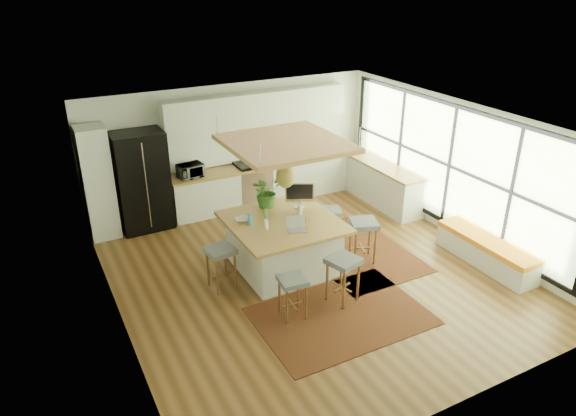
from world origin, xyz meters
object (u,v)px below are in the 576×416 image
stool_left_side (221,269)px  monitor (300,195)px  laptop (297,224)px  stool_right_back (329,226)px  island (283,244)px  stool_near_left (293,297)px  stool_near_right (343,281)px  stool_right_front (363,243)px  microwave (190,169)px  fridge (142,185)px  island_plant (267,194)px

stool_left_side → monitor: monitor is taller
laptop → monitor: monitor is taller
stool_right_back → stool_left_side: size_ratio=0.94×
island → stool_right_back: (1.23, 0.42, -0.11)m
stool_near_left → stool_right_back: (1.78, 1.79, 0.00)m
stool_near_left → stool_right_back: size_ratio=0.98×
island → monitor: monitor is taller
laptop → stool_right_back: bearing=52.1°
island → laptop: bearing=-85.4°
stool_right_back → monitor: (-0.72, -0.09, 0.83)m
stool_near_right → stool_right_front: stool_right_front is taller
stool_near_right → monitor: bearing=85.1°
stool_near_left → stool_near_right: size_ratio=0.88×
stool_near_left → microwave: (-0.21, 4.11, 0.74)m
fridge → stool_near_left: 4.37m
microwave → stool_near_right: bearing=-82.7°
stool_right_back → island_plant: (-1.22, 0.24, 0.82)m
island → stool_near_left: 1.47m
stool_near_left → island_plant: 2.26m
fridge → island: 3.33m
island → laptop: laptop is taller
island → microwave: (-0.75, 2.74, 0.63)m
stool_right_front → stool_left_side: (-2.60, 0.36, 0.00)m
fridge → stool_near_left: (1.23, -4.15, -0.57)m
stool_right_back → island: bearing=-161.0°
fridge → stool_right_back: 3.86m
fridge → monitor: (2.28, -2.45, 0.26)m
stool_near_left → laptop: laptop is taller
stool_right_front → microwave: (-2.15, 3.19, 0.74)m
laptop → microwave: 3.28m
fridge → island: bearing=-58.6°
laptop → monitor: bearing=74.7°
stool_near_left → stool_near_right: 0.91m
island → microwave: 2.91m
island → stool_right_back: bearing=19.0°
monitor → stool_right_back: bearing=33.8°
stool_left_side → laptop: size_ratio=2.16×
laptop → stool_left_side: bearing=-179.3°
monitor → fridge: bearing=159.9°
island → laptop: 0.73m
stool_right_front → stool_left_side: bearing=172.1°
stool_right_front → laptop: bearing=179.4°
stool_left_side → laptop: (1.24, -0.35, 0.70)m
stool_near_left → stool_left_side: bearing=117.6°
stool_near_left → laptop: (0.58, 0.93, 0.70)m
microwave → stool_near_left: bearing=-95.0°
stool_near_left → stool_right_front: (1.94, 0.91, 0.00)m
stool_near_left → microwave: size_ratio=1.34×
stool_near_left → stool_left_side: size_ratio=0.92×
island → stool_right_front: 1.47m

